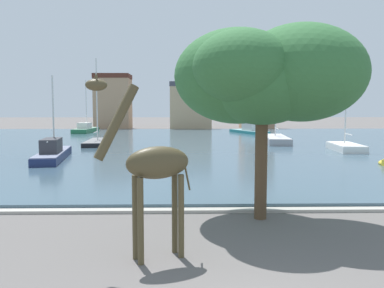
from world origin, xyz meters
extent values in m
cube|color=#3D5666|center=(0.00, 35.96, 0.12)|extent=(81.66, 54.37, 0.24)
cube|color=#ADA89E|center=(0.00, 8.52, 0.06)|extent=(81.66, 0.50, 0.12)
cylinder|color=#4C4228|center=(-2.57, 3.36, 1.11)|extent=(0.16, 0.16, 2.22)
cylinder|color=#4C4228|center=(-2.75, 3.74, 1.11)|extent=(0.16, 0.16, 2.22)
cylinder|color=#4C4228|center=(-1.56, 3.82, 1.11)|extent=(0.16, 0.16, 2.22)
cylinder|color=#4C4228|center=(-1.73, 4.21, 1.11)|extent=(0.16, 0.16, 2.22)
ellipsoid|color=#4C4228|center=(-2.15, 3.78, 2.53)|extent=(1.83, 1.30, 0.85)
cylinder|color=#4C4228|center=(-3.13, 3.34, 3.59)|extent=(1.16, 0.70, 1.89)
ellipsoid|color=#4C4228|center=(-3.56, 3.14, 4.48)|extent=(0.59, 0.47, 0.28)
cone|color=#4C4228|center=(-3.53, 3.08, 4.71)|extent=(0.06, 0.06, 0.16)
cone|color=#4C4228|center=(-3.59, 3.21, 4.71)|extent=(0.06, 0.06, 0.16)
cylinder|color=#4C4228|center=(-1.41, 4.12, 2.18)|extent=(0.24, 0.14, 0.90)
cube|color=black|center=(-10.08, 34.10, 0.31)|extent=(2.30, 7.32, 0.61)
ellipsoid|color=black|center=(-10.29, 37.52, 0.31)|extent=(1.82, 2.63, 0.58)
cube|color=slate|center=(-10.08, 34.10, 0.64)|extent=(2.25, 7.17, 0.06)
cylinder|color=silver|center=(-10.11, 34.64, 4.68)|extent=(0.12, 0.12, 8.14)
cylinder|color=silver|center=(-10.03, 33.38, 1.51)|extent=(0.24, 2.52, 0.08)
cube|color=#939399|center=(8.24, 35.97, 0.42)|extent=(3.06, 8.63, 0.85)
ellipsoid|color=#939399|center=(8.66, 39.96, 0.42)|extent=(2.27, 3.15, 0.80)
cube|color=#B1B1B5|center=(8.24, 35.97, 0.88)|extent=(3.00, 8.45, 0.06)
cylinder|color=silver|center=(8.30, 36.60, 3.53)|extent=(0.12, 0.12, 5.37)
cylinder|color=silver|center=(8.15, 35.13, 1.75)|extent=(0.39, 2.95, 0.08)
cube|color=#236B42|center=(-15.75, 53.49, 0.40)|extent=(2.44, 7.45, 0.81)
ellipsoid|color=#236B42|center=(-15.60, 56.98, 0.40)|extent=(2.03, 2.66, 0.77)
cube|color=gray|center=(-15.75, 53.49, 0.84)|extent=(2.39, 7.30, 0.06)
cube|color=silver|center=(-15.77, 52.94, 1.28)|extent=(1.60, 2.64, 0.82)
cylinder|color=silver|center=(-15.73, 54.04, 4.34)|extent=(0.12, 0.12, 7.06)
cylinder|color=silver|center=(-15.78, 52.75, 1.71)|extent=(0.19, 2.58, 0.08)
cube|color=white|center=(12.38, 27.75, 0.39)|extent=(2.41, 5.24, 0.78)
ellipsoid|color=white|center=(12.57, 30.17, 0.39)|extent=(1.96, 1.92, 0.74)
cube|color=silver|center=(12.38, 27.75, 0.81)|extent=(2.37, 5.13, 0.06)
cylinder|color=silver|center=(12.41, 28.13, 4.67)|extent=(0.12, 0.12, 7.78)
cylinder|color=silver|center=(12.34, 27.24, 1.68)|extent=(0.22, 1.79, 0.08)
cube|color=teal|center=(7.83, 51.09, 0.30)|extent=(4.73, 8.40, 0.60)
ellipsoid|color=teal|center=(6.55, 54.75, 0.30)|extent=(2.77, 3.33, 0.57)
cube|color=#6EA5A8|center=(7.83, 51.09, 0.63)|extent=(4.64, 8.23, 0.06)
cube|color=silver|center=(8.04, 50.52, 1.23)|extent=(2.36, 3.19, 1.12)
cylinder|color=silver|center=(7.63, 51.67, 4.52)|extent=(0.12, 0.12, 7.83)
cylinder|color=silver|center=(8.10, 50.32, 1.50)|extent=(1.02, 2.72, 0.08)
cube|color=navy|center=(-10.82, 22.65, 0.37)|extent=(2.86, 8.48, 0.75)
ellipsoid|color=navy|center=(-11.41, 26.56, 0.37)|extent=(1.89, 3.10, 0.71)
cube|color=slate|center=(-10.82, 22.65, 0.78)|extent=(2.81, 8.31, 0.06)
cube|color=#333338|center=(-10.72, 22.03, 1.28)|extent=(1.57, 3.05, 0.95)
cylinder|color=silver|center=(-10.91, 23.27, 3.49)|extent=(0.12, 0.12, 5.49)
cylinder|color=silver|center=(-10.69, 21.83, 1.65)|extent=(0.52, 2.89, 0.08)
cylinder|color=brown|center=(1.24, 7.55, 1.78)|extent=(0.43, 0.43, 3.55)
ellipsoid|color=#336B38|center=(1.24, 7.55, 4.90)|extent=(4.15, 4.15, 3.11)
ellipsoid|color=#336B38|center=(2.56, 7.45, 5.13)|extent=(4.47, 4.47, 3.35)
ellipsoid|color=#336B38|center=(0.48, 8.32, 5.07)|extent=(4.60, 4.60, 3.45)
ellipsoid|color=#336B38|center=(0.44, 6.76, 5.26)|extent=(3.28, 3.28, 2.46)
cube|color=tan|center=(-13.96, 67.05, 4.47)|extent=(6.10, 5.58, 8.93)
cube|color=#51281E|center=(-13.96, 67.05, 9.33)|extent=(6.22, 5.69, 0.80)
cube|color=tan|center=(-0.18, 65.57, 3.72)|extent=(7.07, 5.92, 7.44)
cube|color=#42424C|center=(-0.18, 65.57, 7.84)|extent=(7.21, 6.04, 0.80)
cube|color=tan|center=(12.00, 68.81, 4.85)|extent=(5.34, 7.46, 9.71)
cube|color=#51281E|center=(12.00, 68.81, 10.11)|extent=(5.44, 7.61, 0.80)
camera|label=1|loc=(-1.50, -6.71, 3.97)|focal=38.39mm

